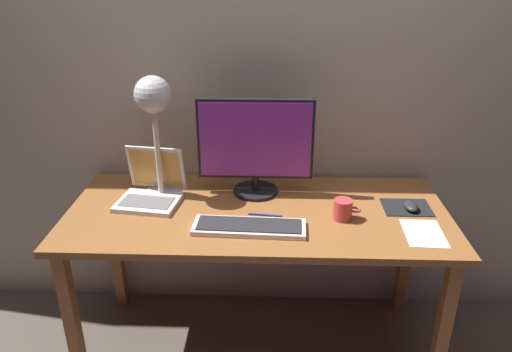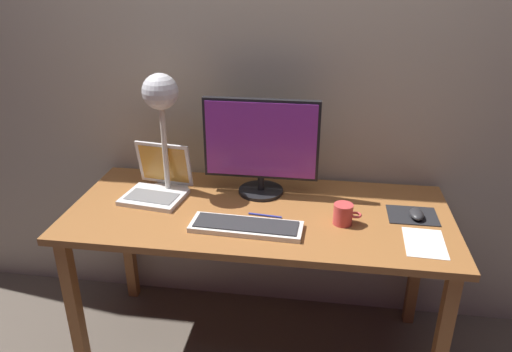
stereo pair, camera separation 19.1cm
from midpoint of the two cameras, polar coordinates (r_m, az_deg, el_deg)
The scene contains 12 objects.
ground_plane at distance 2.48m, azimuth 2.63°, elevation -19.39°, with size 4.80×4.80×0.00m, color brown.
back_wall at distance 2.23m, azimuth 4.35°, elevation 13.64°, with size 4.80×0.06×2.60m, color #B2A893.
desk at distance 2.08m, azimuth 2.97°, elevation -6.05°, with size 1.60×0.70×0.74m.
monitor at distance 2.10m, azimuth 3.21°, elevation 3.68°, with size 0.51×0.20×0.43m.
keyboard_main at distance 1.89m, azimuth 1.73°, elevation -6.04°, with size 0.45×0.16×0.03m.
laptop at distance 2.17m, azimuth -8.97°, elevation -0.66°, with size 0.29×0.28×0.22m.
desk_lamp at distance 2.07m, azimuth -8.52°, elevation 8.05°, with size 0.18×0.18×0.54m.
mousepad at distance 2.12m, azimuth 20.48°, elevation -4.45°, with size 0.20×0.16×0.00m, color black.
mouse at distance 2.10m, azimuth 20.94°, elevation -4.28°, with size 0.06×0.10×0.03m, color #28282B.
coffee_mug at distance 1.97m, azimuth 13.07°, elevation -4.48°, with size 0.11×0.08×0.09m.
paper_sheet_near_mouse at distance 1.95m, azimuth 22.01°, elevation -7.41°, with size 0.15×0.21×0.00m, color white.
pen at distance 1.99m, azimuth 3.84°, elevation -4.73°, with size 0.01×0.01×0.14m, color #2633A5.
Camera 2 is at (0.25, -1.78, 1.70)m, focal length 33.88 mm.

